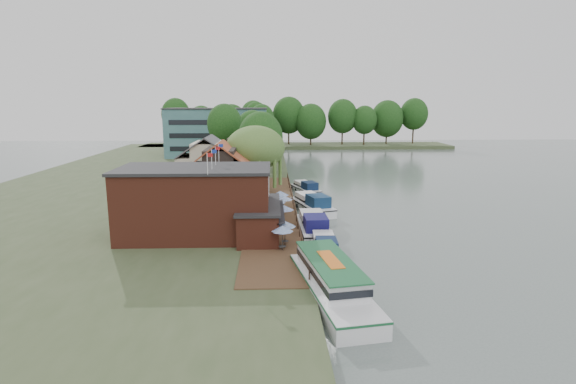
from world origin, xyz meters
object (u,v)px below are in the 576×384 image
object	(u,v)px
umbrella_3	(284,216)
cruiser_0	(325,245)
umbrella_5	(284,205)
umbrella_6	(280,200)
cottage_a	(221,173)
umbrella_2	(273,224)
swan	(334,272)
tour_boat	(333,280)
cruiser_1	(313,223)
cottage_c	(239,157)
cruiser_2	(312,202)
hotel_block	(218,132)
cruiser_3	(306,187)
pub	(215,202)
umbrella_0	(282,238)
willow	(256,161)
umbrella_4	(276,208)
cottage_b	(209,164)
umbrella_1	(285,233)

from	to	relation	value
umbrella_3	cruiser_0	size ratio (longest dim) A/B	0.27
umbrella_5	umbrella_6	bearing A→B (deg)	96.94
cottage_a	umbrella_3	world-z (taller)	cottage_a
umbrella_2	swan	size ratio (longest dim) A/B	5.40
umbrella_6	tour_boat	distance (m)	25.18
umbrella_3	swan	bearing A→B (deg)	-71.19
cottage_a	cruiser_0	size ratio (longest dim) A/B	0.96
umbrella_3	cruiser_1	distance (m)	3.47
cottage_c	swan	xyz separation A→B (m)	(11.22, -42.61, -5.03)
cruiser_2	hotel_block	bearing A→B (deg)	91.80
cruiser_3	umbrella_2	bearing A→B (deg)	-119.76
pub	cottage_c	bearing A→B (deg)	90.00
cottage_c	umbrella_0	size ratio (longest dim) A/B	3.58
umbrella_2	cruiser_3	world-z (taller)	umbrella_2
cottage_c	cruiser_2	size ratio (longest dim) A/B	0.79
umbrella_2	swan	bearing A→B (deg)	-57.99
cruiser_3	swan	distance (m)	35.47
hotel_block	umbrella_3	world-z (taller)	hotel_block
willow	umbrella_4	xyz separation A→B (m)	(2.81, -13.05, -3.93)
umbrella_6	tour_boat	bearing A→B (deg)	-82.07
pub	cottage_a	distance (m)	15.05
willow	cruiser_0	size ratio (longest dim) A/B	1.17
swan	cottage_a	bearing A→B (deg)	117.36
willow	cruiser_2	size ratio (longest dim) A/B	0.97
pub	umbrella_6	world-z (taller)	pub
willow	cottage_c	bearing A→B (deg)	104.04
cottage_b	tour_boat	xyz separation A→B (m)	(14.43, -38.58, -3.75)
cottage_b	umbrella_3	bearing A→B (deg)	-62.81
cottage_a	umbrella_1	bearing A→B (deg)	-66.39
cottage_a	tour_boat	distance (m)	31.01
tour_boat	cottage_c	bearing A→B (deg)	92.84
cruiser_0	tour_boat	xyz separation A→B (m)	(-0.57, -9.90, 0.43)
cottage_b	swan	size ratio (longest dim) A/B	21.82
umbrella_4	umbrella_0	bearing A→B (deg)	-87.59
hotel_block	umbrella_0	bearing A→B (deg)	-79.00
pub	cruiser_1	xyz separation A→B (m)	(10.52, 3.31, -3.32)
umbrella_0	umbrella_2	world-z (taller)	same
umbrella_0	umbrella_3	distance (m)	8.43
cruiser_1	cottage_c	bearing A→B (deg)	107.16
cottage_b	tour_boat	world-z (taller)	cottage_b
umbrella_0	pub	bearing A→B (deg)	142.68
cruiser_3	cottage_c	bearing A→B (deg)	129.56
cottage_a	swan	distance (m)	27.05
cottage_a	willow	distance (m)	6.80
hotel_block	willow	bearing A→B (deg)	-77.29
umbrella_0	cruiser_0	world-z (taller)	umbrella_0
umbrella_4	cruiser_3	xyz separation A→B (m)	(5.11, 19.90, -1.21)
tour_boat	umbrella_6	bearing A→B (deg)	88.41
pub	cruiser_3	bearing A→B (deg)	66.97
cottage_b	umbrella_2	size ratio (longest dim) A/B	4.04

